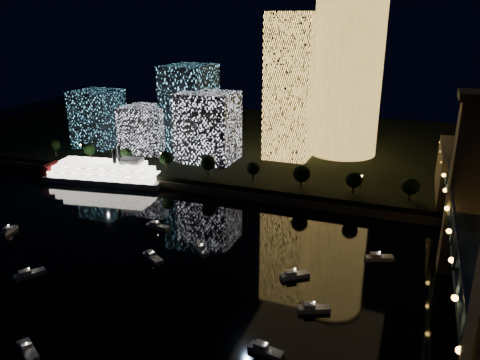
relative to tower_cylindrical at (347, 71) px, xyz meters
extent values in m
plane|color=black|center=(-16.39, -144.38, -44.56)|extent=(520.00, 520.00, 0.00)
cube|color=black|center=(-16.39, 15.62, -42.06)|extent=(420.00, 160.00, 5.00)
cube|color=#6B5E4C|center=(-16.39, -62.38, -43.06)|extent=(420.00, 6.00, 3.00)
cylinder|color=#FFC051|center=(0.00, 0.00, -1.13)|extent=(32.00, 32.00, 76.87)
cube|color=#FFC051|center=(-22.68, -16.01, -6.83)|extent=(20.57, 20.57, 65.46)
cube|color=silver|center=(-56.12, -34.62, -23.93)|extent=(25.39, 21.48, 31.25)
cube|color=#56C1EA|center=(-72.58, -19.84, -18.77)|extent=(20.79, 27.03, 41.58)
cube|color=silver|center=(-90.83, -31.05, -28.44)|extent=(22.24, 20.22, 22.24)
cube|color=#56C1EA|center=(-119.97, -30.49, -25.38)|extent=(20.26, 22.29, 28.36)
cube|color=#6B5E4C|center=(48.61, -94.38, -20.56)|extent=(11.00, 9.00, 48.00)
cube|color=navy|center=(43.61, -144.38, -19.56)|extent=(0.50, 150.00, 0.50)
cube|color=#6B5E4C|center=(48.61, -44.38, -33.06)|extent=(12.00, 40.00, 23.00)
cube|color=navy|center=(43.61, -156.38, -23.06)|extent=(0.50, 0.50, 7.00)
cube|color=navy|center=(43.61, -132.38, -23.06)|extent=(0.50, 0.50, 7.00)
cube|color=navy|center=(43.61, -108.38, -23.06)|extent=(0.50, 0.50, 7.00)
cube|color=navy|center=(43.61, -84.38, -23.06)|extent=(0.50, 0.50, 7.00)
sphere|color=#FFA938|center=(43.11, -144.38, -24.76)|extent=(1.20, 1.20, 1.20)
sphere|color=#FFA938|center=(43.11, -99.38, -24.76)|extent=(1.20, 1.20, 1.20)
sphere|color=#FFA938|center=(43.11, -54.38, -24.76)|extent=(1.20, 1.20, 1.20)
cube|color=silver|center=(-90.52, -67.80, -43.25)|extent=(53.59, 20.18, 2.62)
cube|color=white|center=(-90.52, -67.80, -40.74)|extent=(49.11, 18.41, 2.40)
cube|color=white|center=(-90.52, -67.80, -38.34)|extent=(44.63, 16.63, 2.40)
cube|color=white|center=(-90.52, -67.80, -35.94)|extent=(38.00, 14.52, 2.40)
cube|color=silver|center=(-77.60, -65.71, -33.87)|extent=(9.66, 7.85, 1.96)
cylinder|color=black|center=(-83.72, -68.91, -31.47)|extent=(1.53, 1.53, 6.54)
cylinder|color=black|center=(-84.41, -64.60, -31.47)|extent=(1.53, 1.53, 6.54)
cylinder|color=maroon|center=(-116.36, -71.96, -41.29)|extent=(9.10, 10.91, 7.63)
cube|color=silver|center=(-89.56, -121.07, -43.96)|extent=(2.81, 6.53, 1.20)
cube|color=silver|center=(-89.44, -122.01, -42.86)|extent=(1.91, 2.41, 1.00)
sphere|color=white|center=(-89.56, -121.07, -41.96)|extent=(0.36, 0.36, 0.36)
cube|color=silver|center=(-34.96, -120.42, -43.96)|extent=(8.47, 6.35, 1.20)
cube|color=silver|center=(-36.03, -119.81, -42.86)|extent=(3.56, 3.28, 1.00)
sphere|color=white|center=(-34.96, -120.42, -41.96)|extent=(0.36, 0.36, 0.36)
cube|color=silver|center=(15.00, -128.70, -43.96)|extent=(8.12, 5.48, 1.20)
cube|color=silver|center=(13.94, -129.18, -42.86)|extent=(3.32, 2.97, 1.00)
sphere|color=white|center=(15.00, -128.70, -41.96)|extent=(0.36, 0.36, 0.36)
cube|color=silver|center=(-61.64, -140.76, -43.96)|extent=(6.36, 8.23, 1.20)
cube|color=silver|center=(-62.26, -141.79, -42.86)|extent=(3.25, 3.50, 1.00)
sphere|color=white|center=(-61.64, -140.76, -41.96)|extent=(0.36, 0.36, 0.36)
cube|color=silver|center=(6.65, -115.00, -43.96)|extent=(8.00, 6.92, 1.20)
cube|color=silver|center=(5.69, -115.73, -42.86)|extent=(3.52, 3.38, 1.00)
sphere|color=white|center=(6.65, -115.00, -41.96)|extent=(0.36, 0.36, 0.36)
cube|color=silver|center=(27.37, -96.55, -43.96)|extent=(8.59, 5.55, 1.20)
cube|color=silver|center=(26.23, -97.02, -42.86)|extent=(3.47, 3.06, 1.00)
sphere|color=white|center=(27.37, -96.55, -41.96)|extent=(0.36, 0.36, 0.36)
cube|color=silver|center=(-44.98, -100.68, -43.96)|extent=(8.01, 2.78, 1.20)
cube|color=silver|center=(-46.17, -100.65, -42.86)|extent=(2.84, 2.15, 1.00)
sphere|color=white|center=(-44.98, -100.68, -41.96)|extent=(0.36, 0.36, 0.36)
cube|color=silver|center=(-38.25, -165.52, -43.96)|extent=(8.32, 6.32, 1.20)
cube|color=silver|center=(-39.30, -164.91, -42.86)|extent=(3.52, 3.25, 1.00)
sphere|color=white|center=(-38.25, -165.52, -41.96)|extent=(0.36, 0.36, 0.36)
cube|color=silver|center=(8.84, -147.40, -43.96)|extent=(7.93, 3.55, 1.20)
cube|color=silver|center=(7.71, -147.23, -42.86)|extent=(2.94, 2.36, 1.00)
sphere|color=white|center=(8.84, -147.40, -41.96)|extent=(0.36, 0.36, 0.36)
cube|color=silver|center=(-23.54, -110.86, -43.96)|extent=(6.94, 6.86, 1.20)
cube|color=silver|center=(-24.33, -110.09, -42.86)|extent=(3.19, 3.18, 1.00)
sphere|color=white|center=(-23.54, -110.86, -41.96)|extent=(0.36, 0.36, 0.36)
cylinder|color=black|center=(-126.39, -56.38, -37.56)|extent=(0.70, 0.70, 4.00)
sphere|color=black|center=(-126.39, -56.38, -34.06)|extent=(5.11, 5.11, 5.11)
cylinder|color=black|center=(-106.39, -56.38, -37.56)|extent=(0.70, 0.70, 4.00)
sphere|color=black|center=(-106.39, -56.38, -34.06)|extent=(5.45, 5.45, 5.45)
cylinder|color=black|center=(-86.39, -56.38, -37.56)|extent=(0.70, 0.70, 4.00)
sphere|color=black|center=(-86.39, -56.38, -34.06)|extent=(5.02, 5.02, 5.02)
cylinder|color=black|center=(-66.39, -56.38, -37.56)|extent=(0.70, 0.70, 4.00)
sphere|color=black|center=(-66.39, -56.38, -34.06)|extent=(5.77, 5.77, 5.77)
cylinder|color=black|center=(-46.39, -56.38, -37.56)|extent=(0.70, 0.70, 4.00)
sphere|color=black|center=(-46.39, -56.38, -34.06)|extent=(6.30, 6.30, 6.30)
cylinder|color=black|center=(-26.39, -56.38, -37.56)|extent=(0.70, 0.70, 4.00)
sphere|color=black|center=(-26.39, -56.38, -34.06)|extent=(5.39, 5.39, 5.39)
cylinder|color=black|center=(-6.39, -56.38, -37.56)|extent=(0.70, 0.70, 4.00)
sphere|color=black|center=(-6.39, -56.38, -34.06)|extent=(6.80, 6.80, 6.80)
cylinder|color=black|center=(13.61, -56.38, -37.56)|extent=(0.70, 0.70, 4.00)
sphere|color=black|center=(13.61, -56.38, -34.06)|extent=(6.28, 6.28, 6.28)
cylinder|color=black|center=(33.61, -56.38, -37.56)|extent=(0.70, 0.70, 4.00)
sphere|color=black|center=(33.61, -56.38, -34.06)|extent=(6.45, 6.45, 6.45)
cylinder|color=black|center=(-116.39, -50.38, -37.06)|extent=(0.24, 0.24, 5.00)
sphere|color=#FFCC7F|center=(-116.39, -50.38, -34.26)|extent=(0.70, 0.70, 0.70)
cylinder|color=black|center=(-94.39, -50.38, -37.06)|extent=(0.24, 0.24, 5.00)
sphere|color=#FFCC7F|center=(-94.39, -50.38, -34.26)|extent=(0.70, 0.70, 0.70)
cylinder|color=black|center=(-72.39, -50.38, -37.06)|extent=(0.24, 0.24, 5.00)
sphere|color=#FFCC7F|center=(-72.39, -50.38, -34.26)|extent=(0.70, 0.70, 0.70)
cylinder|color=black|center=(-50.39, -50.38, -37.06)|extent=(0.24, 0.24, 5.00)
sphere|color=#FFCC7F|center=(-50.39, -50.38, -34.26)|extent=(0.70, 0.70, 0.70)
cylinder|color=black|center=(-28.39, -50.38, -37.06)|extent=(0.24, 0.24, 5.00)
sphere|color=#FFCC7F|center=(-28.39, -50.38, -34.26)|extent=(0.70, 0.70, 0.70)
cylinder|color=black|center=(-6.39, -50.38, -37.06)|extent=(0.24, 0.24, 5.00)
sphere|color=#FFCC7F|center=(-6.39, -50.38, -34.26)|extent=(0.70, 0.70, 0.70)
cylinder|color=black|center=(15.61, -50.38, -37.06)|extent=(0.24, 0.24, 5.00)
sphere|color=#FFCC7F|center=(15.61, -50.38, -34.26)|extent=(0.70, 0.70, 0.70)
camera|label=1|loc=(33.08, -225.69, 22.47)|focal=35.00mm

